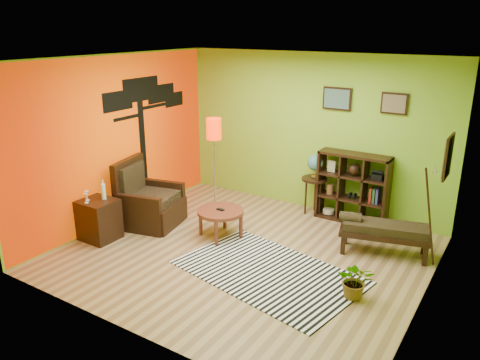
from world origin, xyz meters
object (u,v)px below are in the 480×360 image
Objects in this scene: potted_plant at (355,284)px; coffee_table at (220,214)px; armchair at (148,205)px; side_cabinet at (99,219)px; globe_table at (315,169)px; cube_shelf at (353,188)px; bench at (382,230)px; floor_lamp at (214,138)px.

coffee_table is at bearing 166.73° from potted_plant.
coffee_table is 0.66× the size of armchair.
side_cabinet is (-0.23, -0.86, -0.01)m from armchair.
globe_table is 0.74m from cube_shelf.
bench is 1.37m from potted_plant.
cube_shelf is 2.49m from potted_plant.
armchair is 1.59m from floor_lamp.
floor_lamp is 1.61× the size of globe_table.
globe_table is (2.19, 1.92, 0.49)m from armchair.
cube_shelf is 1.25m from bench.
globe_table reaches higher than side_cabinet.
cube_shelf is at bearing 42.11° from side_cabinet.
floor_lamp reaches higher than coffee_table.
armchair is at bearing 174.83° from potted_plant.
side_cabinet is 4.33m from bench.
bench is at bearing -31.28° from globe_table.
coffee_table is at bearing -161.45° from bench.
bench is at bearing -50.01° from cube_shelf.
coffee_table is 2.49m from potted_plant.
side_cabinet is 1.98× the size of potted_plant.
potted_plant is (3.98, 0.52, -0.14)m from side_cabinet.
floor_lamp is at bearing -152.88° from cube_shelf.
armchair is 1.15× the size of side_cabinet.
side_cabinet is 0.88× the size of globe_table.
bench is (3.67, 1.01, 0.04)m from armchair.
floor_lamp reaches higher than armchair.
floor_lamp is 1.46× the size of cube_shelf.
potted_plant is at bearing -22.17° from floor_lamp.
potted_plant is (2.42, -0.57, -0.20)m from coffee_table.
floor_lamp is at bearing -177.22° from bench.
bench is at bearing 15.43° from armchair.
armchair is 2.95m from globe_table.
armchair is 0.63× the size of floor_lamp.
potted_plant is at bearing -86.69° from bench.
globe_table is 2.24× the size of potted_plant.
bench is (0.79, -0.94, -0.22)m from cube_shelf.
cube_shelf reaches higher than globe_table.
cube_shelf reaches higher than potted_plant.
cube_shelf is at bearing 34.10° from armchair.
side_cabinet is at bearing -172.54° from potted_plant.
bench reaches higher than potted_plant.
armchair is 3.77m from potted_plant.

